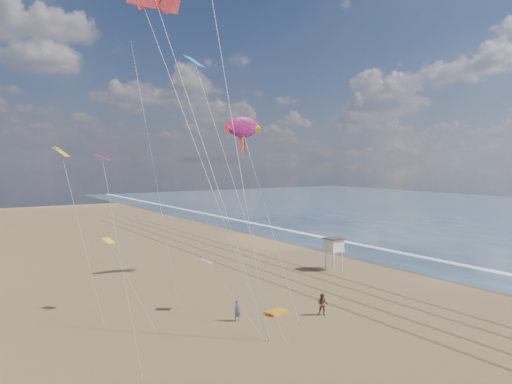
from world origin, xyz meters
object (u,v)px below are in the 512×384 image
(show_kite, at_px, (243,128))
(kite_flyer_a, at_px, (238,310))
(lifeguard_stand, at_px, (334,245))
(grounded_kite, at_px, (277,312))
(kite_flyer_b, at_px, (323,304))

(show_kite, bearing_deg, kite_flyer_a, -122.56)
(lifeguard_stand, distance_m, grounded_kite, 18.31)
(grounded_kite, height_order, kite_flyer_a, kite_flyer_a)
(show_kite, height_order, kite_flyer_a, show_kite)
(lifeguard_stand, height_order, show_kite, show_kite)
(show_kite, relative_size, kite_flyer_b, 13.14)
(grounded_kite, relative_size, show_kite, 0.08)
(grounded_kite, bearing_deg, kite_flyer_a, 166.70)
(lifeguard_stand, relative_size, grounded_kite, 1.95)
(lifeguard_stand, height_order, grounded_kite, lifeguard_stand)
(show_kite, xyz_separation_m, kite_flyer_b, (-2.58, -16.89, -15.38))
(kite_flyer_a, height_order, kite_flyer_b, kite_flyer_b)
(grounded_kite, bearing_deg, lifeguard_stand, 21.89)
(kite_flyer_b, bearing_deg, show_kite, 130.96)
(lifeguard_stand, xyz_separation_m, kite_flyer_b, (-12.19, -12.45, -1.93))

